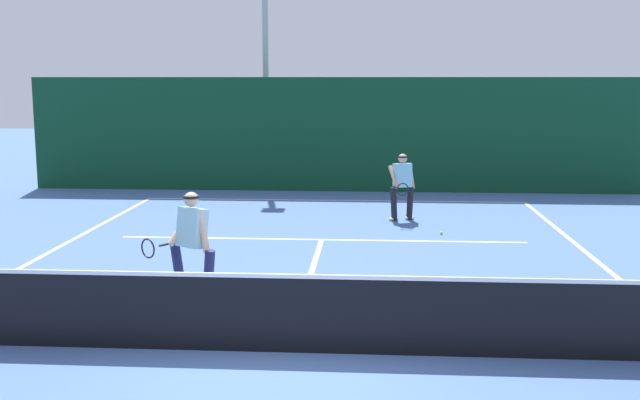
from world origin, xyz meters
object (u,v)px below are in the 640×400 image
Objects in this scene: player_near at (192,242)px; player_far at (402,184)px; light_pole at (265,27)px; tennis_ball at (441,233)px.

player_far is at bearing -82.06° from player_near.
tennis_ball is at bearing -56.87° from light_pole.
tennis_ball is at bearing -94.36° from player_near.
player_far is 7.96m from light_pole.
player_far is at bearing -55.08° from light_pole.
light_pole reaches higher than player_near.
player_far is 1.95m from tennis_ball.
player_far is 23.64× the size of tennis_ball.
player_near is at bearing -128.71° from tennis_ball.
player_near reaches higher than tennis_ball.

